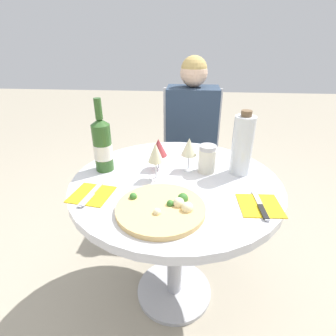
% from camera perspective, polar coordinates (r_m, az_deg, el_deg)
% --- Properties ---
extents(ground_plane, '(12.00, 12.00, 0.00)m').
position_cam_1_polar(ground_plane, '(1.62, 1.33, -25.22)').
color(ground_plane, '#9E937F').
rests_on(ground_plane, ground).
extents(dining_table, '(0.91, 0.91, 0.72)m').
position_cam_1_polar(dining_table, '(1.21, 1.62, -7.65)').
color(dining_table, '#B2B2B7').
rests_on(dining_table, ground_plane).
extents(chair_behind_diner, '(0.44, 0.44, 0.94)m').
position_cam_1_polar(chair_behind_diner, '(2.03, 4.88, 2.60)').
color(chair_behind_diner, silver).
rests_on(chair_behind_diner, ground_plane).
extents(seated_diner, '(0.34, 0.47, 1.17)m').
position_cam_1_polar(seated_diner, '(1.85, 4.92, 2.60)').
color(seated_diner, '#28384C').
rests_on(seated_diner, ground_plane).
extents(pizza_large, '(0.32, 0.32, 0.05)m').
position_cam_1_polar(pizza_large, '(0.94, -1.23, -8.69)').
color(pizza_large, '#DBB26B').
rests_on(pizza_large, dining_table).
extents(wine_bottle, '(0.08, 0.08, 0.33)m').
position_cam_1_polar(wine_bottle, '(1.22, -14.07, 4.88)').
color(wine_bottle, '#2D5623').
rests_on(wine_bottle, dining_table).
extents(tall_carafe, '(0.09, 0.09, 0.29)m').
position_cam_1_polar(tall_carafe, '(1.19, 15.86, 4.82)').
color(tall_carafe, silver).
rests_on(tall_carafe, dining_table).
extents(sugar_shaker, '(0.08, 0.08, 0.13)m').
position_cam_1_polar(sugar_shaker, '(1.20, 8.52, 1.97)').
color(sugar_shaker, silver).
rests_on(sugar_shaker, dining_table).
extents(wine_glass_back_right, '(0.07, 0.07, 0.16)m').
position_cam_1_polar(wine_glass_back_right, '(1.19, 4.60, 4.50)').
color(wine_glass_back_right, silver).
rests_on(wine_glass_back_right, dining_table).
extents(wine_glass_front_left, '(0.07, 0.07, 0.17)m').
position_cam_1_polar(wine_glass_front_left, '(1.10, -2.70, 3.30)').
color(wine_glass_front_left, silver).
rests_on(wine_glass_front_left, dining_table).
extents(wine_glass_back_left, '(0.08, 0.08, 0.15)m').
position_cam_1_polar(wine_glass_back_left, '(1.20, -2.09, 4.42)').
color(wine_glass_back_left, silver).
rests_on(wine_glass_back_left, dining_table).
extents(place_setting_left, '(0.17, 0.19, 0.01)m').
position_cam_1_polar(place_setting_left, '(1.07, -16.36, -5.56)').
color(place_setting_left, gold).
rests_on(place_setting_left, dining_table).
extents(place_setting_right, '(0.16, 0.19, 0.01)m').
position_cam_1_polar(place_setting_right, '(1.03, 19.42, -7.74)').
color(place_setting_right, gold).
rests_on(place_setting_right, dining_table).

